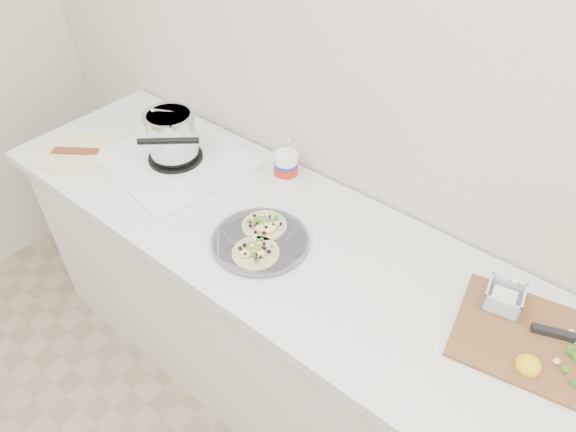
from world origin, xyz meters
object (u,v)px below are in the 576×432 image
Objects in this scene: stove at (173,144)px; tub at (286,164)px; taco_plate at (260,239)px; cutboard at (544,338)px; bacon_plate at (76,153)px.

tub is (0.39, 0.18, -0.02)m from stove.
stove is 0.55m from taco_plate.
cutboard is 1.70m from bacon_plate.
tub is 0.73× the size of bacon_plate.
stove is 1.35m from cutboard.
taco_plate is 0.87m from bacon_plate.
bacon_plate is at bearing -139.35° from stove.
bacon_plate is at bearing -151.34° from tub.
taco_plate is at bearing 5.64° from bacon_plate.
tub is (-0.15, 0.31, 0.05)m from taco_plate.
stove is 0.40m from bacon_plate.
taco_plate is at bearing -5.05° from stove.
taco_plate is 0.83m from cutboard.
stove is 1.13× the size of cutboard.
stove is 2.78× the size of tub.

